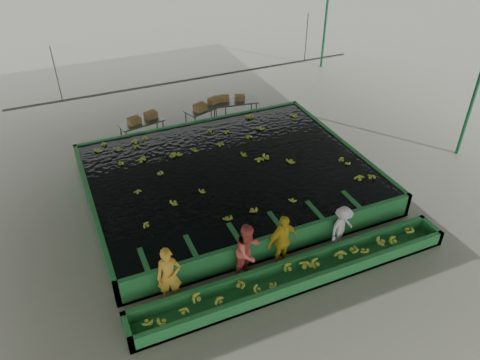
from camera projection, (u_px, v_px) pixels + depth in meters
name	position (u px, v px, depth m)	size (l,w,h in m)	color
ground	(246.00, 211.00, 16.38)	(80.00, 80.00, 0.00)	slate
shed_roof	(247.00, 76.00, 13.54)	(20.00, 22.00, 0.04)	gray
shed_posts	(246.00, 150.00, 14.96)	(20.00, 22.00, 5.00)	#175D35
flotation_tank	(229.00, 178.00, 17.26)	(10.00, 8.00, 0.90)	#216C31
tank_water	(229.00, 169.00, 17.03)	(9.70, 7.70, 0.00)	black
sorting_trough	(297.00, 275.00, 13.53)	(10.00, 1.00, 0.50)	#216C31
cableway_rail	(194.00, 79.00, 18.44)	(0.08, 0.08, 14.00)	#59605B
rail_hanger_left	(56.00, 74.00, 16.22)	(0.04, 0.04, 2.00)	#59605B
rail_hanger_right	(306.00, 38.00, 19.52)	(0.04, 0.04, 2.00)	#59605B
worker_a	(169.00, 276.00, 12.59)	(0.67, 0.44, 1.84)	gold
worker_b	(248.00, 251.00, 13.35)	(0.92, 0.71, 1.88)	#D04F44
worker_c	(282.00, 241.00, 13.72)	(1.08, 0.45, 1.85)	gold
worker_d	(342.00, 227.00, 14.52)	(0.97, 0.56, 1.50)	silver
packing_table_left	(142.00, 131.00, 20.28)	(1.88, 0.75, 0.86)	#59605B
packing_table_mid	(206.00, 116.00, 21.39)	(1.98, 0.79, 0.90)	#59605B
packing_table_right	(233.00, 111.00, 21.72)	(2.19, 0.88, 1.00)	#59605B
box_stack_left	(143.00, 121.00, 20.12)	(1.33, 0.37, 0.29)	olive
box_stack_mid	(208.00, 107.00, 21.11)	(1.44, 0.40, 0.31)	olive
box_stack_right	(232.00, 101.00, 21.47)	(1.16, 0.32, 0.25)	olive
floating_bananas	(221.00, 158.00, 17.63)	(9.27, 6.32, 0.13)	#93A72D
trough_bananas	(297.00, 271.00, 13.45)	(9.45, 0.63, 0.13)	#93A72D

